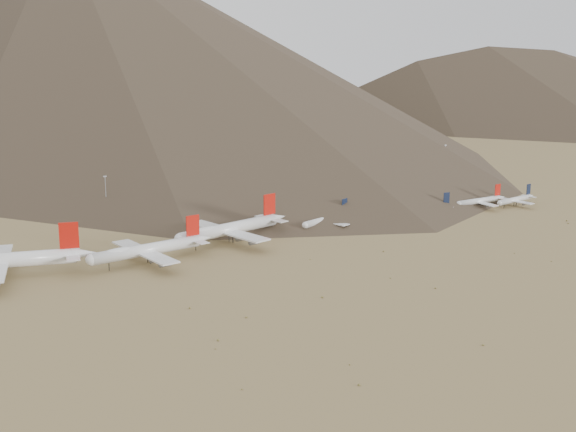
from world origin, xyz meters
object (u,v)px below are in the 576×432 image
widebody_west (0,260)px  narrowbody_b (427,208)px  control_tower (233,196)px  narrowbody_a (327,219)px  widebody_east (229,229)px  widebody_centre (147,249)px

widebody_west → narrowbody_b: size_ratio=2.04×
control_tower → narrowbody_a: bearing=-78.0°
widebody_west → narrowbody_b: bearing=15.6°
widebody_east → control_tower: 96.79m
widebody_centre → narrowbody_a: (114.57, 16.31, -2.30)m
widebody_centre → narrowbody_b: (183.99, 11.71, -2.78)m
narrowbody_a → widebody_east: bearing=165.2°
narrowbody_a → widebody_west: bearing=164.8°
widebody_west → control_tower: (162.17, 87.76, -2.94)m
widebody_west → widebody_east: 116.67m
widebody_centre → narrowbody_b: widebody_centre is taller
widebody_west → control_tower: bearing=44.1°
widebody_west → narrowbody_a: (179.90, 4.40, -3.63)m
widebody_west → widebody_centre: 66.43m
widebody_east → widebody_west: bearing=168.6°
widebody_west → narrowbody_b: widebody_west is taller
widebody_centre → widebody_east: (51.31, 14.29, 0.76)m
widebody_west → control_tower: widebody_west is taller
widebody_centre → narrowbody_a: widebody_centre is taller
widebody_east → control_tower: size_ratio=6.17×
widebody_east → narrowbody_b: 132.75m
widebody_east → narrowbody_a: 63.36m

